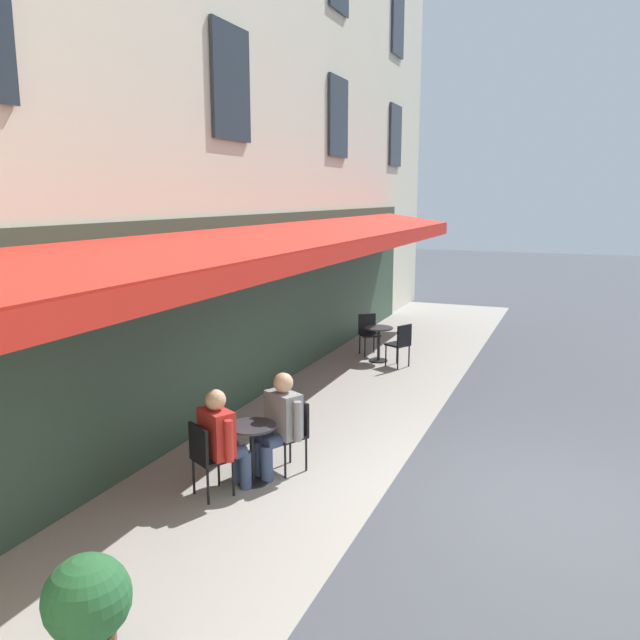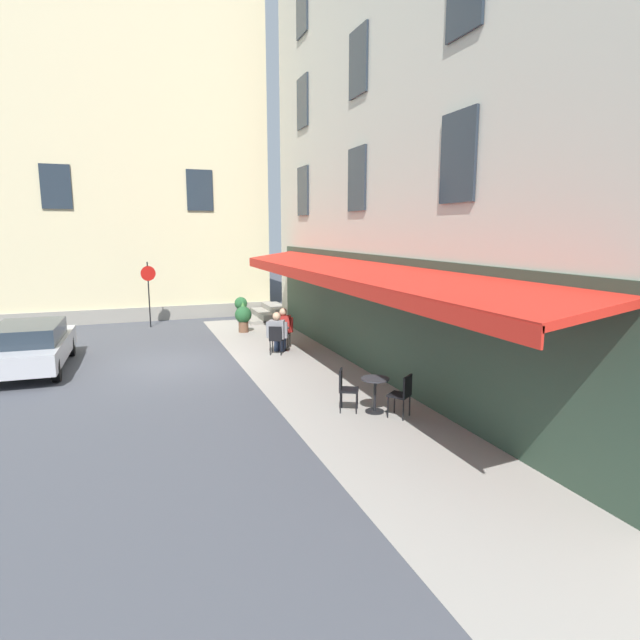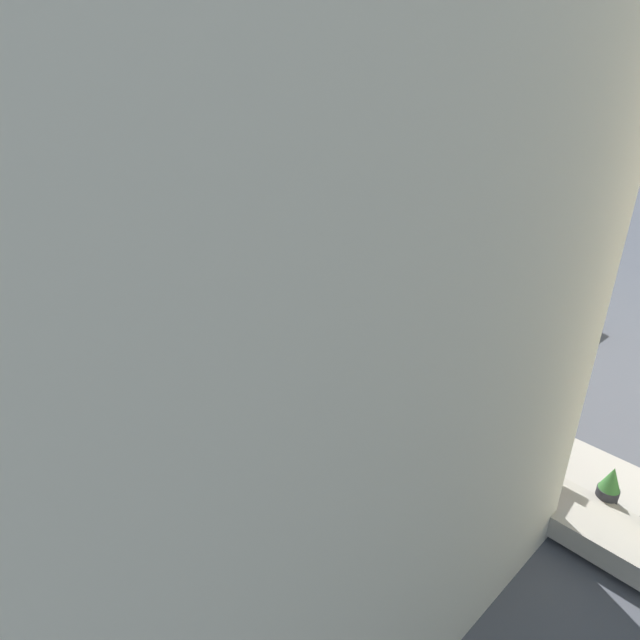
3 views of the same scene
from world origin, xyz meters
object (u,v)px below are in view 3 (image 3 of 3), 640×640
object	(u,v)px
cafe_chair_black_kerbside	(382,362)
cafe_table_mid_terrace	(243,308)
cafe_chair_black_near_door	(262,305)
cafe_table_near_entrance	(391,375)
cafe_chair_black_facing_street	(225,305)
cafe_chair_black_back_row	(400,386)
parked_car_silver	(523,296)
potted_plant_mid_terrace	(610,486)
potted_plant_entrance_left	(518,420)
seated_companion_in_red	(397,376)
seated_patron_in_grey	(385,361)

from	to	relation	value
cafe_chair_black_kerbside	cafe_table_mid_terrace	xyz separation A→B (m)	(-5.72, -0.58, -0.06)
cafe_chair_black_kerbside	cafe_chair_black_near_door	xyz separation A→B (m)	(-5.43, -0.02, 0.00)
cafe_table_near_entrance	cafe_chair_black_facing_street	distance (m)	6.81
cafe_chair_black_back_row	parked_car_silver	xyz separation A→B (m)	(-0.55, 7.41, 0.16)
cafe_table_near_entrance	cafe_chair_black_facing_street	world-z (taller)	cafe_chair_black_facing_street
potted_plant_mid_terrace	potted_plant_entrance_left	distance (m)	2.30
cafe_chair_black_kerbside	seated_companion_in_red	bearing A→B (deg)	-28.07
cafe_chair_black_kerbside	cafe_chair_black_near_door	world-z (taller)	same
cafe_table_near_entrance	seated_patron_in_grey	xyz separation A→B (m)	(-0.37, 0.19, 0.21)
cafe_chair_black_facing_street	parked_car_silver	bearing A→B (deg)	48.96
cafe_chair_black_back_row	potted_plant_entrance_left	size ratio (longest dim) A/B	0.92
cafe_table_mid_terrace	cafe_chair_black_kerbside	bearing A→B (deg)	5.82
cafe_table_mid_terrace	potted_plant_entrance_left	bearing A→B (deg)	4.56
seated_companion_in_red	potted_plant_mid_terrace	size ratio (longest dim) A/B	1.50
cafe_chair_black_facing_street	potted_plant_mid_terrace	xyz separation A→B (m)	(12.40, 0.70, -0.13)
parked_car_silver	cafe_chair_black_facing_street	bearing A→B (deg)	-131.04
cafe_table_mid_terrace	cafe_chair_black_near_door	xyz separation A→B (m)	(0.29, 0.56, 0.06)
potted_plant_mid_terrace	parked_car_silver	distance (m)	9.05
seated_patron_in_grey	potted_plant_entrance_left	xyz separation A→B (m)	(3.75, 0.29, -0.12)
cafe_table_near_entrance	potted_plant_mid_terrace	distance (m)	5.63
cafe_table_near_entrance	potted_plant_mid_terrace	xyz separation A→B (m)	(5.63, 0.02, -0.07)
seated_patron_in_grey	potted_plant_mid_terrace	world-z (taller)	seated_patron_in_grey
cafe_chair_black_kerbside	seated_patron_in_grey	distance (m)	0.27
cafe_table_mid_terrace	cafe_chair_black_facing_street	size ratio (longest dim) A/B	0.82
seated_companion_in_red	potted_plant_mid_terrace	distance (m)	5.27
cafe_chair_black_kerbside	potted_plant_mid_terrace	size ratio (longest dim) A/B	1.06
potted_plant_mid_terrace	parked_car_silver	xyz separation A→B (m)	(-5.62, 7.09, 0.29)
potted_plant_entrance_left	cafe_chair_black_kerbside	bearing A→B (deg)	-177.28
potted_plant_mid_terrace	cafe_chair_black_facing_street	bearing A→B (deg)	-176.78
cafe_chair_black_facing_street	potted_plant_entrance_left	distance (m)	10.22
cafe_chair_black_back_row	cafe_chair_black_facing_street	distance (m)	7.34
cafe_chair_black_near_door	seated_patron_in_grey	distance (m)	5.62
cafe_chair_black_kerbside	parked_car_silver	size ratio (longest dim) A/B	0.21
cafe_chair_black_kerbside	cafe_chair_black_near_door	distance (m)	5.43
cafe_table_near_entrance	seated_companion_in_red	xyz separation A→B (m)	(0.37, -0.20, 0.20)
seated_patron_in_grey	potted_plant_entrance_left	world-z (taller)	seated_patron_in_grey
cafe_chair_black_back_row	cafe_table_mid_terrace	xyz separation A→B (m)	(-6.83, 0.01, -0.06)
cafe_chair_black_back_row	seated_companion_in_red	xyz separation A→B (m)	(-0.19, 0.10, 0.15)
cafe_chair_black_facing_street	cafe_table_near_entrance	bearing A→B (deg)	5.74
cafe_chair_black_back_row	cafe_chair_black_near_door	bearing A→B (deg)	174.98
cafe_table_mid_terrace	seated_patron_in_grey	distance (m)	5.93
cafe_chair_black_kerbside	cafe_chair_black_back_row	size ratio (longest dim) A/B	1.00
cafe_table_near_entrance	seated_patron_in_grey	distance (m)	0.47
cafe_chair_black_back_row	seated_patron_in_grey	distance (m)	1.06
cafe_table_near_entrance	potted_plant_mid_terrace	size ratio (longest dim) A/B	0.87
cafe_chair_black_near_door	potted_plant_mid_terrace	size ratio (longest dim) A/B	1.06
cafe_table_near_entrance	cafe_table_mid_terrace	distance (m)	6.29
seated_companion_in_red	potted_plant_entrance_left	world-z (taller)	seated_companion_in_red
cafe_table_mid_terrace	potted_plant_entrance_left	world-z (taller)	potted_plant_entrance_left
potted_plant_entrance_left	parked_car_silver	bearing A→B (deg)	116.98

